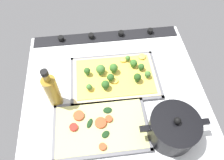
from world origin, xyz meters
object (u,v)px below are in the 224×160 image
Objects in this scene: veggie_pizza_back at (100,127)px; broccoli_pizza at (115,75)px; cooking_pot at (173,128)px; oil_bottle at (52,91)px; baking_tray_front at (115,78)px; baking_tray_back at (101,128)px.

broccoli_pizza is at bearing -111.24° from veggie_pizza_back.
oil_bottle is at bearing -23.96° from cooking_pot.
baking_tray_front is 32.70cm from cooking_pot.
oil_bottle is at bearing -38.68° from baking_tray_back.
broccoli_pizza reaches higher than veggie_pizza_back.
broccoli_pizza is at bearing -153.83° from baking_tray_front.
broccoli_pizza reaches higher than baking_tray_back.
oil_bottle is at bearing 19.46° from broccoli_pizza.
cooking_pot is (-25.51, 5.39, 4.19)cm from veggie_pizza_back.
veggie_pizza_back is 1.63× the size of oil_bottle.
cooking_pot reaches higher than veggie_pizza_back.
baking_tray_back is 22.94cm from oil_bottle.
baking_tray_front is at bearing 26.17° from broccoli_pizza.
oil_bottle reaches higher than veggie_pizza_back.
broccoli_pizza reaches higher than baking_tray_front.
baking_tray_front is 1.61cm from broccoli_pizza.
veggie_pizza_back is at bearing -29.14° from baking_tray_back.
baking_tray_front is 1.07× the size of baking_tray_back.
cooking_pot is at bearing 121.53° from broccoli_pizza.
oil_bottle is (25.11, 8.87, 6.39)cm from broccoli_pizza.
oil_bottle is (16.50, -13.28, 7.29)cm from veggie_pizza_back.
veggie_pizza_back is at bearing 141.16° from oil_bottle.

